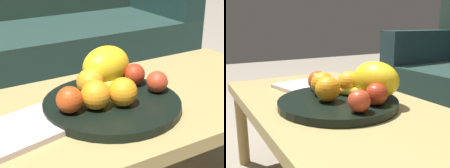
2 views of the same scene
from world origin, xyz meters
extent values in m
cube|color=#A18C52|center=(0.00, 0.00, 0.38)|extent=(1.22, 0.57, 0.04)
cylinder|color=#9A8350|center=(0.57, 0.24, 0.18)|extent=(0.05, 0.05, 0.36)
cube|color=#1E342E|center=(0.14, 1.04, 0.20)|extent=(1.70, 0.70, 0.40)
cylinder|color=black|center=(-0.05, -0.02, 0.41)|extent=(0.40, 0.40, 0.03)
ellipsoid|color=yellow|center=(0.00, 0.10, 0.49)|extent=(0.19, 0.16, 0.12)
sphere|color=orange|center=(-0.08, 0.05, 0.47)|extent=(0.08, 0.08, 0.08)
sphere|color=orange|center=(-0.04, -0.06, 0.47)|extent=(0.08, 0.08, 0.08)
sphere|color=orange|center=(-0.11, -0.04, 0.47)|extent=(0.08, 0.08, 0.08)
sphere|color=#AC3019|center=(0.07, 0.05, 0.46)|extent=(0.07, 0.07, 0.07)
sphere|color=#BD4516|center=(-0.18, -0.03, 0.46)|extent=(0.07, 0.07, 0.07)
sphere|color=#BD3D22|center=(0.10, -0.04, 0.46)|extent=(0.06, 0.06, 0.06)
ellipsoid|color=yellow|center=(-0.03, 0.05, 0.44)|extent=(0.12, 0.14, 0.03)
ellipsoid|color=yellow|center=(-0.05, 0.04, 0.44)|extent=(0.14, 0.12, 0.03)
ellipsoid|color=yellow|center=(-0.04, 0.06, 0.47)|extent=(0.15, 0.07, 0.03)
cube|color=beige|center=(-0.31, -0.02, 0.41)|extent=(0.28, 0.23, 0.02)
camera|label=1|loc=(-0.54, -0.85, 0.88)|focal=59.90mm
camera|label=2|loc=(0.68, -0.44, 0.67)|focal=42.70mm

